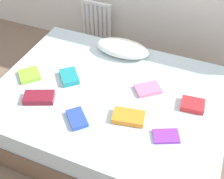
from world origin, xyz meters
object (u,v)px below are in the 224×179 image
at_px(bed, 110,111).
at_px(textbook_red, 193,105).
at_px(pillow, 122,48).
at_px(textbook_blue, 77,118).
at_px(textbook_maroon, 39,98).
at_px(textbook_lime, 29,75).
at_px(textbook_purple, 166,136).
at_px(textbook_orange, 129,117).
at_px(textbook_pink, 148,89).
at_px(radiator, 96,22).
at_px(textbook_teal, 69,77).

bearing_deg(bed, textbook_red, 7.65).
height_order(pillow, textbook_blue, pillow).
height_order(textbook_maroon, textbook_red, textbook_maroon).
xyz_separation_m(textbook_blue, textbook_lime, (-0.64, 0.29, -0.00)).
bearing_deg(textbook_maroon, pillow, 41.38).
bearing_deg(textbook_blue, textbook_purple, 53.83).
relative_size(pillow, textbook_lime, 2.93).
height_order(textbook_orange, textbook_purple, textbook_orange).
bearing_deg(textbook_purple, textbook_red, 47.85).
distance_m(bed, pillow, 0.64).
bearing_deg(textbook_maroon, textbook_lime, 115.42).
bearing_deg(textbook_pink, textbook_purple, -96.14).
distance_m(radiator, textbook_blue, 1.70).
bearing_deg(textbook_orange, radiator, 112.79).
height_order(pillow, textbook_pink, pillow).
bearing_deg(textbook_pink, textbook_lime, 154.02).
xyz_separation_m(radiator, textbook_purple, (1.26, -1.48, 0.14)).
relative_size(textbook_orange, textbook_red, 1.35).
xyz_separation_m(textbook_maroon, textbook_blue, (0.39, -0.08, -0.01)).
relative_size(textbook_orange, textbook_teal, 1.19).
distance_m(radiator, textbook_lime, 1.31).
relative_size(textbook_maroon, textbook_blue, 1.25).
height_order(textbook_teal, textbook_red, textbook_teal).
relative_size(textbook_pink, textbook_teal, 1.02).
height_order(bed, radiator, radiator).
bearing_deg(textbook_red, textbook_lime, -178.45).
bearing_deg(textbook_blue, textbook_maroon, -145.85).
bearing_deg(textbook_orange, textbook_teal, 149.24).
distance_m(bed, textbook_purple, 0.69).
bearing_deg(textbook_blue, bed, 118.96).
height_order(textbook_maroon, textbook_orange, textbook_maroon).
xyz_separation_m(textbook_maroon, textbook_purple, (1.07, 0.03, -0.01)).
relative_size(textbook_orange, textbook_purple, 1.30).
bearing_deg(textbook_purple, bed, 129.01).
xyz_separation_m(pillow, textbook_pink, (0.39, -0.41, -0.05)).
xyz_separation_m(radiator, textbook_maroon, (0.18, -1.51, 0.16)).
bearing_deg(textbook_lime, bed, 51.98).
bearing_deg(pillow, textbook_maroon, -115.46).
distance_m(textbook_red, textbook_purple, 0.40).
bearing_deg(textbook_pink, bed, 166.42).
distance_m(pillow, textbook_purple, 1.06).
height_order(textbook_orange, textbook_teal, textbook_teal).
relative_size(pillow, textbook_purple, 2.83).
relative_size(textbook_pink, textbook_purple, 1.12).
bearing_deg(textbook_red, textbook_pink, 167.22).
xyz_separation_m(textbook_pink, textbook_blue, (-0.41, -0.53, 0.00)).
height_order(radiator, textbook_orange, radiator).
xyz_separation_m(textbook_pink, textbook_red, (0.39, -0.05, 0.01)).
bearing_deg(pillow, textbook_purple, -51.40).
bearing_deg(bed, textbook_teal, 178.23).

